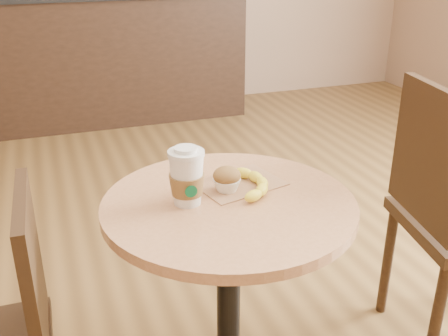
# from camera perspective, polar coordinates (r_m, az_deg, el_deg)

# --- Properties ---
(cafe_table) EXTENTS (0.70, 0.70, 0.75)m
(cafe_table) POSITION_cam_1_polar(r_m,az_deg,el_deg) (1.55, 0.51, -10.76)
(cafe_table) COLOR black
(cafe_table) RESTS_ON ground
(service_counter) EXTENTS (2.30, 0.65, 1.04)m
(service_counter) POSITION_cam_1_polar(r_m,az_deg,el_deg) (4.53, -12.47, 11.66)
(service_counter) COLOR black
(service_counter) RESTS_ON ground
(kraft_bag) EXTENTS (0.28, 0.23, 0.00)m
(kraft_bag) POSITION_cam_1_polar(r_m,az_deg,el_deg) (1.53, 1.59, -1.66)
(kraft_bag) COLOR #9C6E4B
(kraft_bag) RESTS_ON cafe_table
(coffee_cup) EXTENTS (0.10, 0.10, 0.16)m
(coffee_cup) POSITION_cam_1_polar(r_m,az_deg,el_deg) (1.39, -4.08, -1.16)
(coffee_cup) COLOR silver
(coffee_cup) RESTS_ON cafe_table
(muffin) EXTENTS (0.08, 0.08, 0.07)m
(muffin) POSITION_cam_1_polar(r_m,az_deg,el_deg) (1.47, 0.31, -1.22)
(muffin) COLOR white
(muffin) RESTS_ON kraft_bag
(banana) EXTENTS (0.13, 0.24, 0.03)m
(banana) POSITION_cam_1_polar(r_m,az_deg,el_deg) (1.50, 2.79, -1.51)
(banana) COLOR yellow
(banana) RESTS_ON kraft_bag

